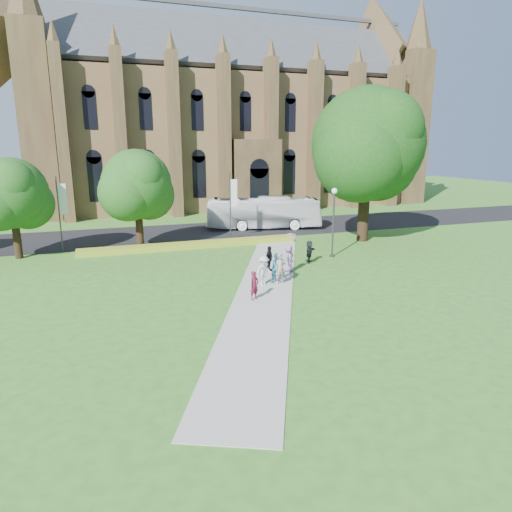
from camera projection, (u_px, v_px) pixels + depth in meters
name	position (u px, v px, depth m)	size (l,w,h in m)	color
ground	(272.00, 292.00, 26.52)	(160.00, 160.00, 0.00)	#336D20
road	(197.00, 232.00, 44.82)	(160.00, 10.00, 0.02)	black
footpath	(266.00, 287.00, 27.43)	(3.20, 30.00, 0.04)	#B2B2A8
flower_hedge	(191.00, 245.00, 37.90)	(18.00, 1.40, 0.45)	gold
cathedral	(235.00, 110.00, 63.05)	(52.60, 18.25, 28.00)	brown
streetlamp	(334.00, 214.00, 34.12)	(0.44, 0.44, 5.24)	#38383D
large_tree	(367.00, 144.00, 38.83)	(9.60, 9.60, 13.20)	#332114
street_tree_0	(11.00, 194.00, 33.30)	(5.20, 5.20, 7.50)	#332114
street_tree_1	(137.00, 185.00, 36.60)	(5.60, 5.60, 8.05)	#332114
banner_pole_0	(231.00, 202.00, 40.31)	(0.70, 0.10, 6.00)	#38383D
banner_pole_1	(60.00, 210.00, 35.76)	(0.70, 0.10, 6.00)	#38383D
tour_coach	(263.00, 213.00, 46.25)	(2.71, 11.58, 3.22)	white
pedestrian_0	(254.00, 286.00, 24.96)	(0.59, 0.39, 1.61)	#5A1427
pedestrian_1	(277.00, 268.00, 28.15)	(0.89, 0.69, 1.83)	#1B6888
pedestrian_2	(264.00, 271.00, 27.50)	(1.18, 0.68, 1.82)	silver
pedestrian_3	(269.00, 259.00, 30.62)	(1.01, 0.42, 1.72)	black
pedestrian_4	(289.00, 259.00, 30.41)	(0.90, 0.58, 1.83)	gray
pedestrian_5	(309.00, 252.00, 32.86)	(1.50, 0.48, 1.62)	#232128
pedestrian_6	(280.00, 269.00, 27.76)	(0.70, 0.46, 1.91)	gray
parasol	(291.00, 240.00, 30.26)	(0.79, 0.79, 0.69)	#D294B1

